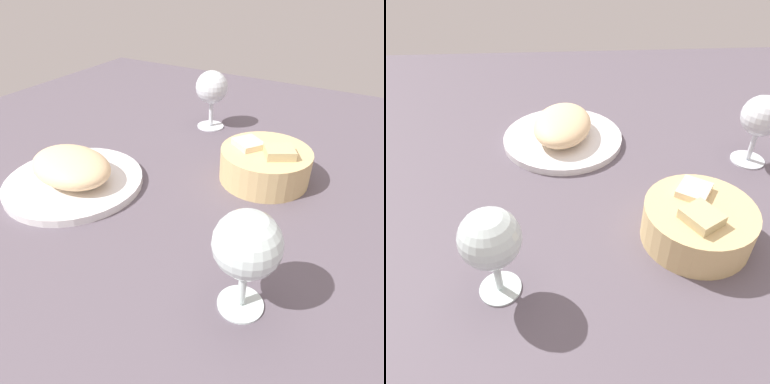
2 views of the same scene
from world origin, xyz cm
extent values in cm
cube|color=#584E59|center=(0.00, 0.00, -1.00)|extent=(140.00, 140.00, 2.00)
cylinder|color=white|center=(-14.24, -11.36, 0.70)|extent=(25.08, 25.08, 1.40)
ellipsoid|color=beige|center=(-14.24, -11.36, 4.05)|extent=(18.94, 14.73, 5.30)
cone|color=#41882E|center=(-20.90, -11.68, 2.00)|extent=(4.90, 4.90, 1.20)
cylinder|color=#D5B679|center=(15.35, 8.24, 3.04)|extent=(16.74, 16.74, 6.09)
cube|color=tan|center=(17.96, 7.26, 5.17)|extent=(6.65, 6.47, 5.05)
cube|color=beige|center=(11.78, 8.09, 4.72)|extent=(6.67, 6.55, 5.00)
cylinder|color=silver|center=(23.30, -21.01, 0.30)|extent=(5.72, 5.72, 0.60)
cylinder|color=silver|center=(23.30, -21.01, 3.34)|extent=(1.00, 1.00, 5.48)
sphere|color=silver|center=(23.30, -21.01, 9.98)|extent=(7.81, 7.81, 7.81)
cylinder|color=silver|center=(-4.79, 25.25, 0.30)|extent=(6.56, 6.56, 0.60)
cylinder|color=silver|center=(-4.79, 25.25, 3.33)|extent=(1.00, 1.00, 5.47)
sphere|color=silver|center=(-4.79, 25.25, 9.87)|extent=(7.61, 7.61, 7.61)
camera|label=1|loc=(32.20, -48.35, 35.73)|focal=32.98mm
camera|label=2|loc=(55.07, -12.37, 42.88)|focal=35.13mm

